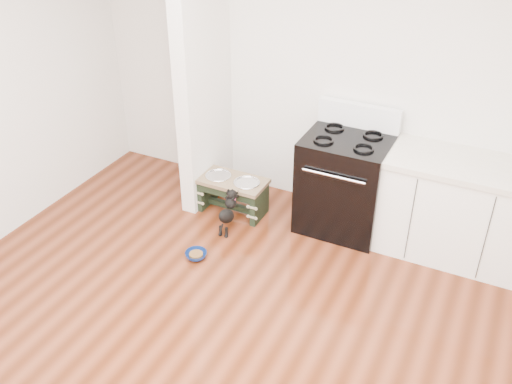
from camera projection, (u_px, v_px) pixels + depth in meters
name	position (u px, v px, depth m)	size (l,w,h in m)	color
ground	(203.00, 377.00, 3.92)	(5.00, 5.00, 0.00)	#461D0C
room_shell	(189.00, 173.00, 3.07)	(5.00, 5.00, 5.00)	silver
partition_wall	(203.00, 69.00, 5.26)	(0.15, 0.80, 2.70)	silver
oven_range	(345.00, 182.00, 5.23)	(0.76, 0.69, 1.14)	black
cabinet_run	(454.00, 209.00, 4.89)	(1.24, 0.64, 0.91)	white
dog_feeder	(232.00, 189.00, 5.54)	(0.66, 0.35, 0.38)	black
puppy	(228.00, 211.00, 5.28)	(0.12, 0.34, 0.40)	black
floor_bowl	(196.00, 255.00, 5.02)	(0.25, 0.25, 0.06)	navy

